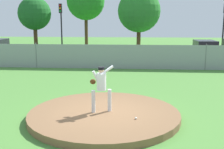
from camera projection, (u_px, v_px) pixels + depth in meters
The scene contains 13 objects.
ground_plane at pixel (115, 81), 15.62m from camera, with size 80.00×80.00×0.00m, color #4C8438.
asphalt_strip at pixel (122, 60), 23.93m from camera, with size 44.00×7.00×0.01m, color #2B2B2D.
pitchers_mound at pixel (104, 115), 9.72m from camera, with size 5.23×5.23×0.23m, color brown.
pitcher_youth at pixel (101, 84), 9.49m from camera, with size 0.82×0.32×1.63m.
baseball at pixel (136, 118), 8.93m from camera, with size 0.07×0.07×0.07m, color white.
chainlink_fence at pixel (119, 57), 19.37m from camera, with size 29.51×0.07×1.78m.
parked_car_red at pixel (205, 51), 23.09m from camera, with size 1.78×4.11×1.70m.
traffic_cone_orange at pixel (90, 53), 26.25m from camera, with size 0.40×0.40×0.55m.
traffic_light_near at pixel (61, 20), 27.62m from camera, with size 0.28×0.46×4.92m.
traffic_light_far at pixel (224, 20), 26.85m from camera, with size 0.28×0.46×4.90m.
tree_slender_far at pixel (34, 14), 32.08m from camera, with size 3.77×3.77×5.96m.
tree_bushy_near at pixel (86, 1), 33.49m from camera, with size 4.55×4.55×7.86m.
tree_broad_left at pixel (139, 11), 30.01m from camera, with size 4.59×4.59×6.59m.
Camera 1 is at (0.98, -9.23, 3.36)m, focal length 44.78 mm.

